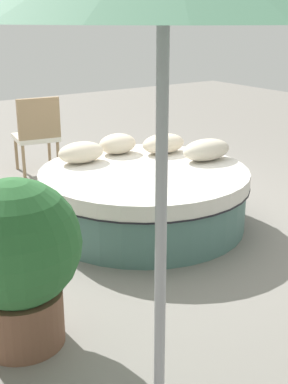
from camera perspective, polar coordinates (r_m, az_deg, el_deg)
ground_plane at (r=5.15m, az=-0.00°, el=-3.53°), size 16.00×16.00×0.00m
round_bed at (r=5.04m, az=-0.00°, el=-0.53°), size 1.99×1.99×0.56m
throw_pillow_0 at (r=5.29m, az=6.77°, el=4.56°), size 0.54×0.31×0.21m
throw_pillow_1 at (r=5.53m, az=2.12°, el=5.27°), size 0.49×0.31×0.20m
throw_pillow_2 at (r=5.51m, az=-2.87°, el=5.24°), size 0.40×0.31×0.21m
throw_pillow_3 at (r=5.21m, az=-6.83°, el=4.29°), size 0.47×0.31×0.20m
patio_chair at (r=6.75m, az=-11.49°, el=6.56°), size 0.59×0.58×0.98m
planter at (r=3.24m, az=-13.61°, el=-6.73°), size 0.79×0.79×1.07m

